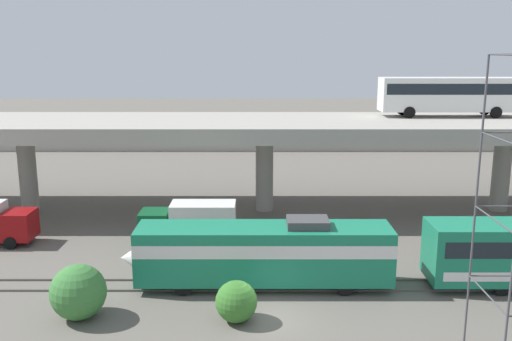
{
  "coord_description": "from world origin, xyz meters",
  "views": [
    {
      "loc": [
        -0.73,
        -26.96,
        13.81
      ],
      "look_at": [
        -0.5,
        20.55,
        3.4
      ],
      "focal_mm": 39.25,
      "sensor_mm": 36.0,
      "label": 1
    }
  ],
  "objects_px": {
    "parked_car_6": "(297,128)",
    "parked_car_2": "(444,125)",
    "train_locomotive": "(249,251)",
    "parked_car_3": "(38,129)",
    "service_truck_east": "(189,222)",
    "parked_car_5": "(403,124)",
    "parked_car_7": "(236,129)",
    "transit_bus_on_overpass": "(446,93)",
    "parked_car_0": "(293,123)",
    "parked_car_1": "(200,127)",
    "parked_car_4": "(78,128)"
  },
  "relations": [
    {
      "from": "parked_car_6",
      "to": "parked_car_2",
      "type": "bearing_deg",
      "value": -172.14
    },
    {
      "from": "train_locomotive",
      "to": "parked_car_3",
      "type": "distance_m",
      "value": 57.18
    },
    {
      "from": "train_locomotive",
      "to": "parked_car_6",
      "type": "height_order",
      "value": "train_locomotive"
    },
    {
      "from": "service_truck_east",
      "to": "parked_car_5",
      "type": "xyz_separation_m",
      "value": [
        27.26,
        45.75,
        0.9
      ]
    },
    {
      "from": "parked_car_5",
      "to": "parked_car_7",
      "type": "xyz_separation_m",
      "value": [
        -25.1,
        -4.68,
        -0.0
      ]
    },
    {
      "from": "train_locomotive",
      "to": "transit_bus_on_overpass",
      "type": "relative_size",
      "value": 1.32
    },
    {
      "from": "parked_car_3",
      "to": "parked_car_5",
      "type": "relative_size",
      "value": 0.97
    },
    {
      "from": "transit_bus_on_overpass",
      "to": "parked_car_0",
      "type": "distance_m",
      "value": 38.52
    },
    {
      "from": "train_locomotive",
      "to": "parked_car_0",
      "type": "distance_m",
      "value": 54.78
    },
    {
      "from": "parked_car_2",
      "to": "parked_car_6",
      "type": "height_order",
      "value": "same"
    },
    {
      "from": "parked_car_3",
      "to": "parked_car_2",
      "type": "bearing_deg",
      "value": -175.81
    },
    {
      "from": "train_locomotive",
      "to": "parked_car_0",
      "type": "bearing_deg",
      "value": -96.62
    },
    {
      "from": "transit_bus_on_overpass",
      "to": "parked_car_5",
      "type": "relative_size",
      "value": 2.61
    },
    {
      "from": "service_truck_east",
      "to": "parked_car_5",
      "type": "height_order",
      "value": "parked_car_5"
    },
    {
      "from": "transit_bus_on_overpass",
      "to": "parked_car_2",
      "type": "relative_size",
      "value": 2.59
    },
    {
      "from": "parked_car_6",
      "to": "transit_bus_on_overpass",
      "type": "bearing_deg",
      "value": 108.54
    },
    {
      "from": "parked_car_1",
      "to": "parked_car_2",
      "type": "distance_m",
      "value": 36.77
    },
    {
      "from": "parked_car_1",
      "to": "parked_car_5",
      "type": "height_order",
      "value": "same"
    },
    {
      "from": "transit_bus_on_overpass",
      "to": "parked_car_4",
      "type": "relative_size",
      "value": 2.94
    },
    {
      "from": "transit_bus_on_overpass",
      "to": "parked_car_0",
      "type": "height_order",
      "value": "transit_bus_on_overpass"
    },
    {
      "from": "transit_bus_on_overpass",
      "to": "parked_car_6",
      "type": "distance_m",
      "value": 33.99
    },
    {
      "from": "parked_car_1",
      "to": "parked_car_5",
      "type": "bearing_deg",
      "value": -175.17
    },
    {
      "from": "transit_bus_on_overpass",
      "to": "parked_car_0",
      "type": "bearing_deg",
      "value": 106.73
    },
    {
      "from": "parked_car_4",
      "to": "parked_car_5",
      "type": "bearing_deg",
      "value": 4.14
    },
    {
      "from": "parked_car_2",
      "to": "parked_car_6",
      "type": "relative_size",
      "value": 1.06
    },
    {
      "from": "service_truck_east",
      "to": "parked_car_2",
      "type": "height_order",
      "value": "parked_car_2"
    },
    {
      "from": "parked_car_2",
      "to": "transit_bus_on_overpass",
      "type": "bearing_deg",
      "value": 71.0
    },
    {
      "from": "parked_car_3",
      "to": "parked_car_5",
      "type": "bearing_deg",
      "value": -174.97
    },
    {
      "from": "train_locomotive",
      "to": "parked_car_1",
      "type": "xyz_separation_m",
      "value": [
        -7.62,
        50.51,
        0.34
      ]
    },
    {
      "from": "parked_car_2",
      "to": "parked_car_1",
      "type": "bearing_deg",
      "value": 3.5
    },
    {
      "from": "parked_car_1",
      "to": "parked_car_7",
      "type": "relative_size",
      "value": 0.95
    },
    {
      "from": "parked_car_6",
      "to": "parked_car_3",
      "type": "bearing_deg",
      "value": 1.95
    },
    {
      "from": "parked_car_1",
      "to": "parked_car_2",
      "type": "height_order",
      "value": "same"
    },
    {
      "from": "parked_car_1",
      "to": "parked_car_4",
      "type": "xyz_separation_m",
      "value": [
        -17.6,
        -0.91,
        -0.0
      ]
    },
    {
      "from": "parked_car_5",
      "to": "parked_car_6",
      "type": "relative_size",
      "value": 1.05
    },
    {
      "from": "transit_bus_on_overpass",
      "to": "service_truck_east",
      "type": "xyz_separation_m",
      "value": [
        -21.58,
        -10.88,
        -8.34
      ]
    },
    {
      "from": "service_truck_east",
      "to": "parked_car_1",
      "type": "bearing_deg",
      "value": -85.71
    },
    {
      "from": "parked_car_1",
      "to": "parked_car_3",
      "type": "height_order",
      "value": "same"
    },
    {
      "from": "parked_car_5",
      "to": "parked_car_2",
      "type": "bearing_deg",
      "value": -3.07
    },
    {
      "from": "parked_car_4",
      "to": "parked_car_7",
      "type": "bearing_deg",
      "value": -2.98
    },
    {
      "from": "parked_car_1",
      "to": "parked_car_3",
      "type": "distance_m",
      "value": 22.94
    },
    {
      "from": "train_locomotive",
      "to": "parked_car_6",
      "type": "bearing_deg",
      "value": -97.63
    },
    {
      "from": "parked_car_0",
      "to": "transit_bus_on_overpass",
      "type": "bearing_deg",
      "value": 106.73
    },
    {
      "from": "train_locomotive",
      "to": "parked_car_7",
      "type": "height_order",
      "value": "train_locomotive"
    },
    {
      "from": "service_truck_east",
      "to": "parked_car_6",
      "type": "height_order",
      "value": "parked_car_6"
    },
    {
      "from": "parked_car_5",
      "to": "parked_car_6",
      "type": "distance_m",
      "value": 16.59
    },
    {
      "from": "parked_car_1",
      "to": "parked_car_3",
      "type": "xyz_separation_m",
      "value": [
        -22.84,
        -2.11,
        0.0
      ]
    },
    {
      "from": "parked_car_0",
      "to": "parked_car_2",
      "type": "bearing_deg",
      "value": 175.83
    },
    {
      "from": "parked_car_4",
      "to": "parked_car_1",
      "type": "bearing_deg",
      "value": 2.95
    },
    {
      "from": "transit_bus_on_overpass",
      "to": "parked_car_6",
      "type": "bearing_deg",
      "value": 108.54
    }
  ]
}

